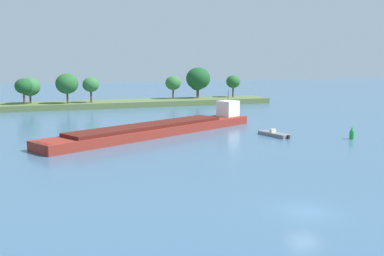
# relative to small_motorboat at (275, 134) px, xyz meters

# --- Properties ---
(ground_plane) EXTENTS (400.00, 400.00, 0.00)m
(ground_plane) POSITION_rel_small_motorboat_xyz_m (-15.26, -31.79, -0.29)
(ground_plane) COLOR #3D607F
(treeline_island) EXTENTS (79.33, 10.11, 9.40)m
(treeline_island) POSITION_rel_small_motorboat_xyz_m (-15.88, 51.78, 2.70)
(treeline_island) COLOR #566B3D
(treeline_island) RESTS_ON ground
(small_motorboat) EXTENTS (2.99, 6.07, 1.04)m
(small_motorboat) POSITION_rel_small_motorboat_xyz_m (0.00, 0.00, 0.00)
(small_motorboat) COLOR slate
(small_motorboat) RESTS_ON ground
(cargo_barge) EXTENTS (37.75, 23.03, 5.94)m
(cargo_barge) POSITION_rel_small_motorboat_xyz_m (-16.17, 7.37, 0.68)
(cargo_barge) COLOR maroon
(cargo_barge) RESTS_ON ground
(channel_buoy_green) EXTENTS (0.70, 0.70, 1.90)m
(channel_buoy_green) POSITION_rel_small_motorboat_xyz_m (9.38, -6.13, 0.52)
(channel_buoy_green) COLOR green
(channel_buoy_green) RESTS_ON ground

